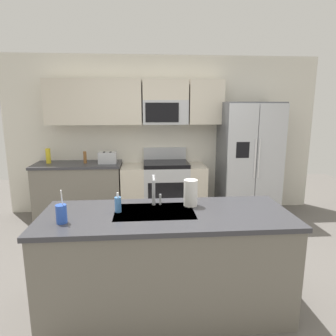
{
  "coord_description": "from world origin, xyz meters",
  "views": [
    {
      "loc": [
        -0.33,
        -2.92,
        1.78
      ],
      "look_at": [
        -0.04,
        0.6,
        1.05
      ],
      "focal_mm": 31.73,
      "sensor_mm": 36.0,
      "label": 1
    }
  ],
  "objects_px": {
    "soap_dispenser": "(118,204)",
    "sink_faucet": "(154,188)",
    "bottle_yellow": "(48,156)",
    "refrigerator": "(248,160)",
    "pepper_mill": "(85,157)",
    "toaster": "(108,158)",
    "paper_towel_roll": "(191,193)",
    "drink_cup_blue": "(61,214)",
    "range_oven": "(164,189)"
  },
  "relations": [
    {
      "from": "range_oven",
      "to": "pepper_mill",
      "type": "relative_size",
      "value": 7.23
    },
    {
      "from": "refrigerator",
      "to": "paper_towel_roll",
      "type": "height_order",
      "value": "refrigerator"
    },
    {
      "from": "pepper_mill",
      "to": "soap_dispenser",
      "type": "relative_size",
      "value": 1.11
    },
    {
      "from": "range_oven",
      "to": "refrigerator",
      "type": "xyz_separation_m",
      "value": [
        1.38,
        -0.07,
        0.48
      ]
    },
    {
      "from": "refrigerator",
      "to": "toaster",
      "type": "distance_m",
      "value": 2.27
    },
    {
      "from": "soap_dispenser",
      "to": "sink_faucet",
      "type": "bearing_deg",
      "value": 22.69
    },
    {
      "from": "drink_cup_blue",
      "to": "toaster",
      "type": "bearing_deg",
      "value": 88.55
    },
    {
      "from": "drink_cup_blue",
      "to": "bottle_yellow",
      "type": "bearing_deg",
      "value": 108.99
    },
    {
      "from": "pepper_mill",
      "to": "toaster",
      "type": "bearing_deg",
      "value": -7.96
    },
    {
      "from": "soap_dispenser",
      "to": "bottle_yellow",
      "type": "bearing_deg",
      "value": 118.97
    },
    {
      "from": "refrigerator",
      "to": "pepper_mill",
      "type": "distance_m",
      "value": 2.63
    },
    {
      "from": "range_oven",
      "to": "sink_faucet",
      "type": "relative_size",
      "value": 4.82
    },
    {
      "from": "refrigerator",
      "to": "soap_dispenser",
      "type": "height_order",
      "value": "refrigerator"
    },
    {
      "from": "toaster",
      "to": "sink_faucet",
      "type": "bearing_deg",
      "value": -72.41
    },
    {
      "from": "range_oven",
      "to": "drink_cup_blue",
      "type": "bearing_deg",
      "value": -110.84
    },
    {
      "from": "bottle_yellow",
      "to": "sink_faucet",
      "type": "relative_size",
      "value": 0.84
    },
    {
      "from": "range_oven",
      "to": "soap_dispenser",
      "type": "height_order",
      "value": "range_oven"
    },
    {
      "from": "range_oven",
      "to": "toaster",
      "type": "bearing_deg",
      "value": -176.62
    },
    {
      "from": "sink_faucet",
      "to": "paper_towel_roll",
      "type": "bearing_deg",
      "value": -2.8
    },
    {
      "from": "sink_faucet",
      "to": "paper_towel_roll",
      "type": "relative_size",
      "value": 1.17
    },
    {
      "from": "pepper_mill",
      "to": "bottle_yellow",
      "type": "relative_size",
      "value": 0.79
    },
    {
      "from": "bottle_yellow",
      "to": "sink_faucet",
      "type": "xyz_separation_m",
      "value": [
        1.6,
        -2.19,
        0.05
      ]
    },
    {
      "from": "toaster",
      "to": "pepper_mill",
      "type": "relative_size",
      "value": 1.49
    },
    {
      "from": "soap_dispenser",
      "to": "pepper_mill",
      "type": "bearing_deg",
      "value": 107.25
    },
    {
      "from": "sink_faucet",
      "to": "soap_dispenser",
      "type": "distance_m",
      "value": 0.36
    },
    {
      "from": "pepper_mill",
      "to": "bottle_yellow",
      "type": "xyz_separation_m",
      "value": [
        -0.58,
        0.04,
        0.02
      ]
    },
    {
      "from": "pepper_mill",
      "to": "drink_cup_blue",
      "type": "distance_m",
      "value": 2.51
    },
    {
      "from": "bottle_yellow",
      "to": "drink_cup_blue",
      "type": "relative_size",
      "value": 0.89
    },
    {
      "from": "toaster",
      "to": "drink_cup_blue",
      "type": "distance_m",
      "value": 2.45
    },
    {
      "from": "refrigerator",
      "to": "pepper_mill",
      "type": "xyz_separation_m",
      "value": [
        -2.63,
        0.07,
        0.07
      ]
    },
    {
      "from": "range_oven",
      "to": "soap_dispenser",
      "type": "bearing_deg",
      "value": -103.25
    },
    {
      "from": "drink_cup_blue",
      "to": "soap_dispenser",
      "type": "distance_m",
      "value": 0.46
    },
    {
      "from": "toaster",
      "to": "paper_towel_roll",
      "type": "distance_m",
      "value": 2.34
    },
    {
      "from": "pepper_mill",
      "to": "bottle_yellow",
      "type": "bearing_deg",
      "value": 176.1
    },
    {
      "from": "refrigerator",
      "to": "toaster",
      "type": "height_order",
      "value": "refrigerator"
    },
    {
      "from": "range_oven",
      "to": "bottle_yellow",
      "type": "height_order",
      "value": "bottle_yellow"
    },
    {
      "from": "pepper_mill",
      "to": "drink_cup_blue",
      "type": "xyz_separation_m",
      "value": [
        0.3,
        -2.5,
        -0.02
      ]
    },
    {
      "from": "toaster",
      "to": "sink_faucet",
      "type": "distance_m",
      "value": 2.21
    },
    {
      "from": "refrigerator",
      "to": "soap_dispenser",
      "type": "xyz_separation_m",
      "value": [
        -1.92,
        -2.21,
        0.04
      ]
    },
    {
      "from": "pepper_mill",
      "to": "soap_dispenser",
      "type": "height_order",
      "value": "pepper_mill"
    },
    {
      "from": "toaster",
      "to": "paper_towel_roll",
      "type": "height_order",
      "value": "paper_towel_roll"
    },
    {
      "from": "refrigerator",
      "to": "sink_faucet",
      "type": "height_order",
      "value": "refrigerator"
    },
    {
      "from": "refrigerator",
      "to": "bottle_yellow",
      "type": "bearing_deg",
      "value": 178.06
    },
    {
      "from": "refrigerator",
      "to": "paper_towel_roll",
      "type": "xyz_separation_m",
      "value": [
        -1.28,
        -2.1,
        0.09
      ]
    },
    {
      "from": "refrigerator",
      "to": "drink_cup_blue",
      "type": "relative_size",
      "value": 6.97
    },
    {
      "from": "range_oven",
      "to": "pepper_mill",
      "type": "bearing_deg",
      "value": -179.88
    },
    {
      "from": "soap_dispenser",
      "to": "paper_towel_roll",
      "type": "distance_m",
      "value": 0.65
    },
    {
      "from": "range_oven",
      "to": "bottle_yellow",
      "type": "xyz_separation_m",
      "value": [
        -1.82,
        0.04,
        0.58
      ]
    },
    {
      "from": "bottle_yellow",
      "to": "drink_cup_blue",
      "type": "height_order",
      "value": "drink_cup_blue"
    },
    {
      "from": "drink_cup_blue",
      "to": "paper_towel_roll",
      "type": "relative_size",
      "value": 1.11
    }
  ]
}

